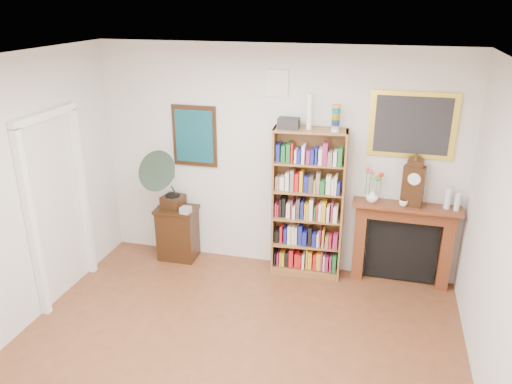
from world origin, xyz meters
TOP-DOWN VIEW (x-y plane):
  - room at (0.00, 0.00)m, footprint 4.51×5.01m
  - door_casing at (-2.21, 1.20)m, footprint 0.08×1.02m
  - teal_poster at (-1.05, 2.48)m, footprint 0.58×0.04m
  - small_picture at (0.00, 2.48)m, footprint 0.26×0.04m
  - gilt_painting at (1.55, 2.48)m, footprint 0.95×0.04m
  - bookshelf at (0.44, 2.33)m, footprint 0.88×0.37m
  - side_cabinet at (-1.27, 2.29)m, footprint 0.54×0.40m
  - fireplace at (1.59, 2.41)m, footprint 1.23×0.30m
  - gramophone at (-1.33, 2.18)m, footprint 0.59×0.70m
  - cd_stack at (-1.09, 2.17)m, footprint 0.13×0.13m
  - mantel_clock at (1.63, 2.36)m, footprint 0.26×0.18m
  - flower_vase at (1.19, 2.35)m, footprint 0.19×0.19m
  - teacup at (1.54, 2.32)m, footprint 0.11×0.11m
  - bottle_left at (2.02, 2.38)m, footprint 0.07×0.07m
  - bottle_right at (2.12, 2.34)m, footprint 0.06×0.06m

SIDE VIEW (x-z plane):
  - side_cabinet at x=-1.27m, z-range 0.00..0.72m
  - fireplace at x=1.59m, z-range 0.08..1.12m
  - cd_stack at x=-1.09m, z-range 0.72..0.80m
  - bookshelf at x=0.44m, z-range -0.03..2.12m
  - teacup at x=1.54m, z-range 1.04..1.11m
  - flower_vase at x=1.19m, z-range 1.04..1.19m
  - bottle_right at x=2.12m, z-range 1.04..1.24m
  - bottle_left at x=2.02m, z-range 1.04..1.28m
  - gramophone at x=-1.33m, z-range 0.77..1.61m
  - door_casing at x=-2.21m, z-range 0.18..2.35m
  - mantel_clock at x=1.63m, z-range 1.03..1.58m
  - room at x=0.00m, z-range -0.01..2.81m
  - teal_poster at x=-1.05m, z-range 1.26..2.04m
  - gilt_painting at x=1.55m, z-range 1.58..2.33m
  - small_picture at x=0.00m, z-range 2.20..2.50m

